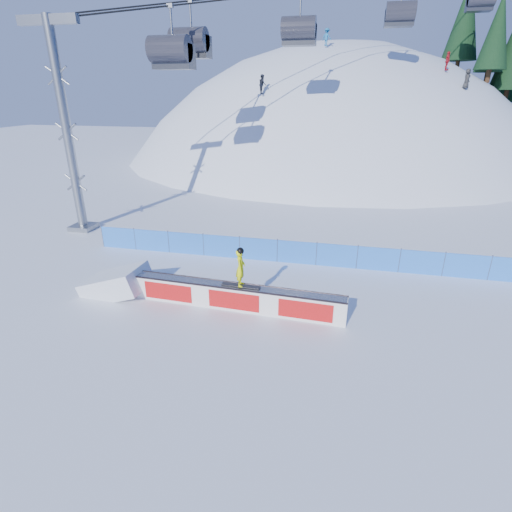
# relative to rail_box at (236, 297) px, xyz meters

# --- Properties ---
(ground) EXTENTS (160.00, 160.00, 0.00)m
(ground) POSITION_rel_rail_box_xyz_m (1.81, 0.63, -0.52)
(ground) COLOR white
(ground) RESTS_ON ground
(snow_hill) EXTENTS (64.00, 64.00, 64.00)m
(snow_hill) POSITION_rel_rail_box_xyz_m (1.81, 42.63, -18.52)
(snow_hill) COLOR silver
(snow_hill) RESTS_ON ground
(safety_fence) EXTENTS (22.05, 0.05, 1.30)m
(safety_fence) POSITION_rel_rail_box_xyz_m (1.81, 5.13, 0.08)
(safety_fence) COLOR blue
(safety_fence) RESTS_ON ground
(rail_box) EXTENTS (8.83, 1.05, 1.06)m
(rail_box) POSITION_rel_rail_box_xyz_m (0.00, 0.00, 0.00)
(rail_box) COLOR white
(rail_box) RESTS_ON ground
(snow_ramp) EXTENTS (2.95, 1.93, 1.79)m
(snow_ramp) POSITION_rel_rail_box_xyz_m (-5.50, 0.27, -0.52)
(snow_ramp) COLOR white
(snow_ramp) RESTS_ON ground
(snowboarder) EXTENTS (1.57, 0.59, 1.63)m
(snowboarder) POSITION_rel_rail_box_xyz_m (0.22, -0.01, 1.34)
(snowboarder) COLOR black
(snowboarder) RESTS_ON rail_box
(distant_skiers) EXTENTS (19.00, 9.03, 6.16)m
(distant_skiers) POSITION_rel_rail_box_xyz_m (4.76, 29.80, 10.27)
(distant_skiers) COLOR black
(distant_skiers) RESTS_ON ground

